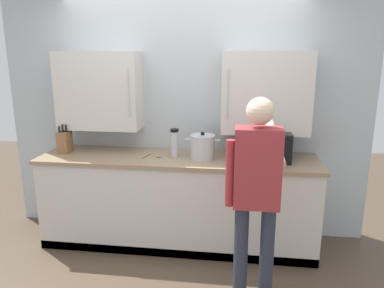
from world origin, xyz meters
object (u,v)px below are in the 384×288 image
at_px(thermos_flask, 175,143).
at_px(person_figure, 256,186).
at_px(microwave_oven, 262,145).
at_px(stock_pot, 203,147).
at_px(wooden_spoon, 153,156).
at_px(knife_block, 65,142).

relative_size(thermos_flask, person_figure, 0.17).
distance_m(microwave_oven, stock_pot, 0.58).
distance_m(thermos_flask, person_figure, 1.17).
bearing_deg(wooden_spoon, person_figure, -40.06).
xyz_separation_m(stock_pot, person_figure, (0.49, -0.84, -0.07)).
relative_size(knife_block, wooden_spoon, 1.55).
bearing_deg(wooden_spoon, stock_pot, 0.17).
distance_m(stock_pot, thermos_flask, 0.29).
bearing_deg(wooden_spoon, knife_block, 177.53).
bearing_deg(person_figure, knife_block, 155.71).
bearing_deg(person_figure, microwave_oven, 84.80).
bearing_deg(stock_pot, person_figure, -59.53).
height_order(microwave_oven, stock_pot, microwave_oven).
bearing_deg(knife_block, microwave_oven, 0.64).
xyz_separation_m(wooden_spoon, thermos_flask, (0.22, 0.03, 0.13)).
bearing_deg(microwave_oven, thermos_flask, -177.77).
xyz_separation_m(microwave_oven, knife_block, (-2.03, -0.02, -0.03)).
height_order(knife_block, thermos_flask, knife_block).
bearing_deg(thermos_flask, person_figure, -48.16).
bearing_deg(stock_pot, knife_block, 178.44).
bearing_deg(knife_block, wooden_spoon, -2.47).
xyz_separation_m(stock_pot, wooden_spoon, (-0.50, -0.00, -0.11)).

